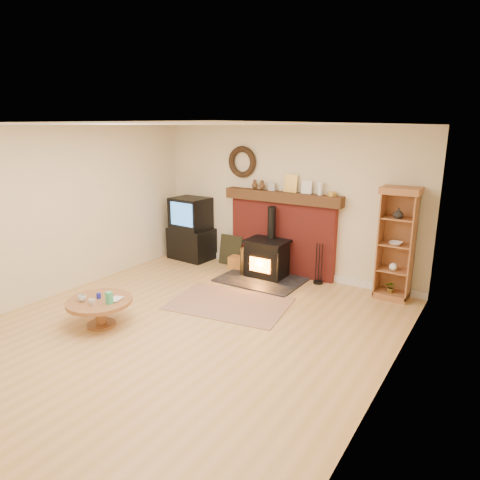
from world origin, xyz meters
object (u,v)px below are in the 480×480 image
Objects in this scene: tv_unit at (191,230)px; curio_cabinet at (396,244)px; wood_stove at (266,260)px; coffee_table at (99,305)px.

curio_cabinet is (3.91, 0.08, 0.28)m from tv_unit.
wood_stove is 0.81× the size of curio_cabinet.
curio_cabinet is at bearing 45.68° from coffee_table.
wood_stove is 1.85m from tv_unit.
tv_unit is 3.92m from curio_cabinet.
wood_stove reaches higher than tv_unit.
tv_unit is at bearing 173.76° from wood_stove.
coffee_table is (0.88, -3.01, -0.29)m from tv_unit.
curio_cabinet is 4.37m from coffee_table.
curio_cabinet is 2.02× the size of coffee_table.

